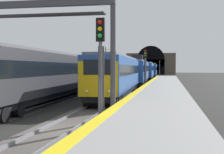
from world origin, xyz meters
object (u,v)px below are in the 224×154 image
(train_adjacent_platform, at_px, (103,71))
(catenary_mast_near, at_px, (106,62))
(railway_signal_far, at_px, (160,67))
(railway_signal_near, at_px, (101,62))
(overhead_signal_gantry, at_px, (35,29))
(railway_signal_mid, at_px, (145,65))
(train_main_approaching, at_px, (143,71))

(train_adjacent_platform, bearing_deg, catenary_mast_near, 9.32)
(train_adjacent_platform, relative_size, railway_signal_far, 12.66)
(railway_signal_near, xyz_separation_m, catenary_mast_near, (65.31, 13.23, 1.12))
(train_adjacent_platform, distance_m, railway_signal_near, 31.89)
(railway_signal_near, relative_size, overhead_signal_gantry, 0.56)
(railway_signal_far, bearing_deg, train_adjacent_platform, -7.05)
(catenary_mast_near, bearing_deg, railway_signal_far, -33.72)
(overhead_signal_gantry, bearing_deg, railway_signal_far, -2.92)
(railway_signal_far, distance_m, catenary_mast_near, 23.86)
(railway_signal_near, height_order, railway_signal_far, railway_signal_near)
(train_adjacent_platform, xyz_separation_m, overhead_signal_gantry, (-28.76, -2.45, 2.63))
(railway_signal_mid, bearing_deg, train_adjacent_platform, -126.57)
(railway_signal_mid, distance_m, overhead_signal_gantry, 24.26)
(overhead_signal_gantry, bearing_deg, train_main_approaching, -3.45)
(train_adjacent_platform, bearing_deg, railway_signal_near, -169.49)
(train_main_approaching, xyz_separation_m, railway_signal_far, (42.06, -1.76, 0.85))
(train_main_approaching, relative_size, railway_signal_far, 14.88)
(train_main_approaching, xyz_separation_m, train_adjacent_platform, (-11.89, 4.91, 0.15))
(railway_signal_near, bearing_deg, overhead_signal_gantry, -119.83)
(train_adjacent_platform, height_order, railway_signal_mid, railway_signal_mid)
(train_main_approaching, distance_m, train_adjacent_platform, 12.86)
(railway_signal_near, distance_m, catenary_mast_near, 66.65)
(railway_signal_mid, relative_size, overhead_signal_gantry, 0.57)
(train_main_approaching, xyz_separation_m, railway_signal_near, (-43.07, -1.76, 0.87))
(train_main_approaching, height_order, train_adjacent_platform, train_adjacent_platform)
(train_adjacent_platform, bearing_deg, railway_signal_far, -8.60)
(train_main_approaching, bearing_deg, train_adjacent_platform, -24.10)
(train_main_approaching, distance_m, railway_signal_mid, 16.95)
(overhead_signal_gantry, bearing_deg, railway_signal_mid, -10.04)
(train_adjacent_platform, relative_size, overhead_signal_gantry, 7.09)
(railway_signal_near, height_order, railway_signal_mid, railway_signal_mid)
(train_main_approaching, relative_size, train_adjacent_platform, 1.18)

